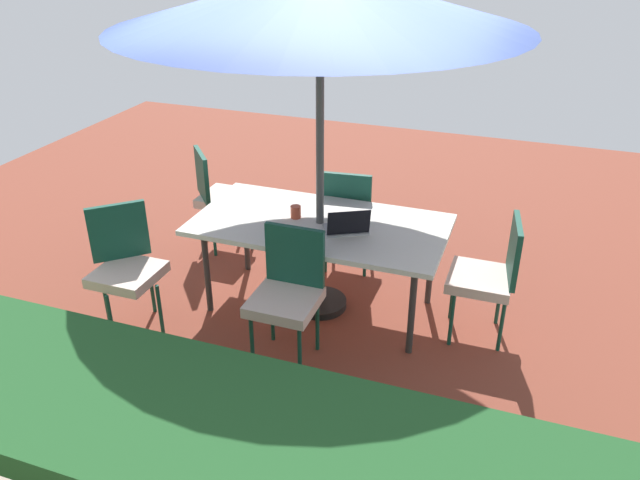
{
  "coord_description": "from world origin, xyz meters",
  "views": [
    {
      "loc": [
        -1.49,
        4.14,
        2.91
      ],
      "look_at": [
        0.0,
        0.0,
        0.62
      ],
      "focal_mm": 35.4,
      "sensor_mm": 36.0,
      "label": 1
    }
  ],
  "objects": [
    {
      "name": "chair_south",
      "position": [
        -0.02,
        -0.69,
        0.55
      ],
      "size": [
        0.47,
        0.48,
        0.98
      ],
      "rotation": [
        0.0,
        0.0,
        0.11
      ],
      "color": "beige",
      "rests_on": "ground_plane"
    },
    {
      "name": "hedge_row",
      "position": [
        0.0,
        2.39,
        0.5
      ],
      "size": [
        6.3,
        0.93,
        1.0
      ],
      "primitive_type": "cube",
      "color": "#1E4C23",
      "rests_on": "ground_plane"
    },
    {
      "name": "ground_plane",
      "position": [
        0.0,
        0.0,
        -0.01
      ],
      "size": [
        10.0,
        10.0,
        0.02
      ],
      "primitive_type": "cube",
      "color": "brown"
    },
    {
      "name": "chair_northeast",
      "position": [
        1.3,
        0.74,
        0.55
      ],
      "size": [
        0.59,
        0.59,
        0.98
      ],
      "rotation": [
        0.0,
        0.0,
        3.89
      ],
      "color": "beige",
      "rests_on": "ground_plane"
    },
    {
      "name": "cup",
      "position": [
        0.21,
        -0.02,
        0.82
      ],
      "size": [
        0.08,
        0.08,
        0.1
      ],
      "primitive_type": "cylinder",
      "color": "#CC4C33",
      "rests_on": "dining_table"
    },
    {
      "name": "patio_umbrella",
      "position": [
        0.0,
        0.0,
        2.4
      ],
      "size": [
        2.84,
        2.84,
        2.6
      ],
      "color": "#4C4C4C",
      "rests_on": "ground_plane"
    },
    {
      "name": "dining_table",
      "position": [
        0.0,
        0.0,
        0.72
      ],
      "size": [
        1.96,
        1.02,
        0.77
      ],
      "color": "silver",
      "rests_on": "ground_plane"
    },
    {
      "name": "laptop",
      "position": [
        -0.25,
        0.09,
        0.82
      ],
      "size": [
        0.4,
        0.37,
        0.21
      ],
      "rotation": [
        0.0,
        0.0,
        0.5
      ],
      "color": "gray",
      "rests_on": "dining_table"
    },
    {
      "name": "chair_southeast",
      "position": [
        1.26,
        -0.7,
        0.55
      ],
      "size": [
        0.59,
        0.58,
        0.98
      ],
      "rotation": [
        0.0,
        0.0,
        5.42
      ],
      "color": "beige",
      "rests_on": "ground_plane"
    },
    {
      "name": "chair_west",
      "position": [
        -1.31,
        -0.05,
        0.55
      ],
      "size": [
        0.49,
        0.48,
        0.98
      ],
      "rotation": [
        0.0,
        0.0,
        1.71
      ],
      "color": "beige",
      "rests_on": "ground_plane"
    },
    {
      "name": "chair_north",
      "position": [
        0.0,
        0.68,
        0.55
      ],
      "size": [
        0.46,
        0.46,
        0.98
      ],
      "rotation": [
        0.0,
        0.0,
        3.14
      ],
      "color": "beige",
      "rests_on": "ground_plane"
    }
  ]
}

